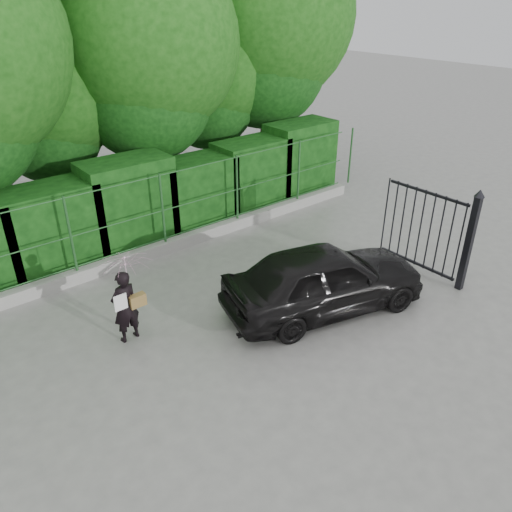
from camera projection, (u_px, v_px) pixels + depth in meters
ground at (269, 344)px, 9.48m from camera, size 80.00×80.00×0.00m
kerb at (152, 251)px, 12.47m from camera, size 14.00×0.25×0.30m
fence at (156, 211)px, 12.10m from camera, size 14.13×0.06×1.80m
hedge at (135, 205)px, 12.82m from camera, size 14.20×1.20×2.29m
trees at (114, 46)px, 13.20m from camera, size 17.10×6.15×8.08m
gate at (449, 234)px, 10.99m from camera, size 0.22×2.33×2.36m
woman at (127, 284)px, 9.16m from camera, size 0.97×0.99×1.75m
car at (325, 279)px, 10.20m from camera, size 4.54×2.75×1.44m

